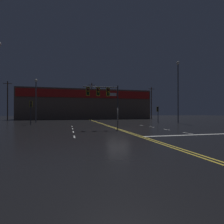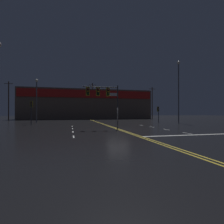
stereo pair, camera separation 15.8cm
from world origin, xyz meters
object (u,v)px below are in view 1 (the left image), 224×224
object	(u,v)px
traffic_signal_corner_northeast	(158,111)
streetlight_median_approach	(178,85)
traffic_signal_corner_northwest	(31,107)
streetlight_near_left	(36,94)
traffic_signal_median	(103,95)

from	to	relation	value
traffic_signal_corner_northeast	streetlight_median_approach	distance (m)	6.20
traffic_signal_corner_northwest	streetlight_near_left	bearing A→B (deg)	93.32
traffic_signal_corner_northeast	streetlight_median_approach	bearing A→B (deg)	-48.86
traffic_signal_median	traffic_signal_corner_northeast	distance (m)	17.62
traffic_signal_corner_northwest	streetlight_near_left	world-z (taller)	streetlight_near_left
streetlight_median_approach	traffic_signal_median	bearing A→B (deg)	-151.74
traffic_signal_corner_northeast	streetlight_near_left	xyz separation A→B (m)	(-23.41, 5.30, 3.23)
streetlight_median_approach	traffic_signal_corner_northwest	bearing A→B (deg)	176.46
traffic_signal_corner_northwest	streetlight_median_approach	bearing A→B (deg)	-3.54
traffic_signal_corner_northeast	traffic_signal_corner_northwest	distance (m)	23.06
traffic_signal_median	streetlight_near_left	world-z (taller)	streetlight_near_left
traffic_signal_median	traffic_signal_corner_northwest	bearing A→B (deg)	133.95
streetlight_near_left	streetlight_median_approach	distance (m)	27.29
traffic_signal_corner_northeast	streetlight_median_approach	world-z (taller)	streetlight_median_approach
streetlight_median_approach	streetlight_near_left	bearing A→B (deg)	162.41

